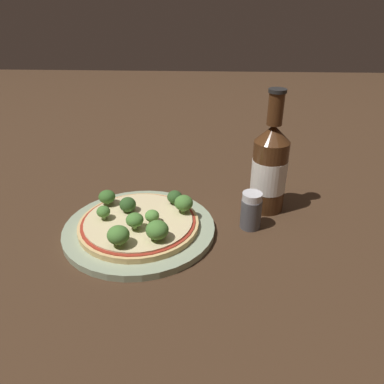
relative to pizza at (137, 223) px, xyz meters
The scene contains 14 objects.
ground_plane 0.02m from the pizza, 70.90° to the left, with size 3.00×3.00×0.00m, color #3D2819.
plate 0.02m from the pizza, 16.86° to the left, with size 0.26×0.26×0.01m.
pizza is the anchor object (origin of this frame).
broccoli_floret_0 0.04m from the pizza, 126.02° to the left, with size 0.03×0.03×0.03m.
broccoli_floret_1 0.08m from the pizza, 99.97° to the right, with size 0.03×0.03×0.03m.
broccoli_floret_2 0.06m from the pizza, behind, with size 0.02×0.02×0.02m.
broccoli_floret_3 0.04m from the pizza, 16.33° to the right, with size 0.02×0.02×0.02m.
broccoli_floret_4 0.09m from the pizza, 44.61° to the left, with size 0.03×0.03×0.02m.
broccoli_floret_5 0.09m from the pizza, 20.32° to the left, with size 0.03×0.03×0.03m.
broccoli_floret_6 0.07m from the pizza, 52.13° to the right, with size 0.04×0.04×0.03m.
broccoli_floret_7 0.04m from the pizza, 87.39° to the right, with size 0.03×0.03×0.03m.
broccoli_floret_8 0.08m from the pizza, 141.50° to the left, with size 0.03×0.03×0.03m.
beer_bottle 0.26m from the pizza, 22.31° to the left, with size 0.06×0.06×0.23m.
pepper_shaker 0.20m from the pizza, ahead, with size 0.04×0.04×0.07m.
Camera 1 is at (0.12, -0.54, 0.36)m, focal length 35.00 mm.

